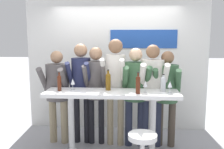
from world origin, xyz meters
TOP-DOWN VIEW (x-y plane):
  - back_wall at (0.01, 1.35)m, footprint 3.65×0.12m
  - tasting_table at (-0.00, 0.00)m, footprint 2.05×0.53m
  - person_far_left at (-0.99, 0.47)m, footprint 0.51×0.59m
  - person_left at (-0.57, 0.51)m, footprint 0.40×0.53m
  - person_center_left at (-0.31, 0.48)m, footprint 0.38×0.51m
  - person_center at (0.03, 0.44)m, footprint 0.44×0.58m
  - person_center_right at (0.37, 0.44)m, footprint 0.50×0.58m
  - person_right at (0.65, 0.43)m, footprint 0.48×0.58m
  - person_far_right at (0.90, 0.47)m, footprint 0.50×0.59m
  - wine_bottle_0 at (-0.81, -0.01)m, footprint 0.06×0.06m
  - wine_bottle_1 at (-0.06, 0.09)m, footprint 0.08×0.08m
  - wine_bottle_2 at (0.78, 0.05)m, footprint 0.08×0.08m
  - wine_bottle_3 at (0.40, -0.12)m, footprint 0.07×0.07m
  - wine_glass_0 at (0.87, -0.05)m, footprint 0.07×0.07m
  - wine_glass_1 at (-0.62, 0.08)m, footprint 0.07×0.07m
  - wine_glass_2 at (0.51, -0.04)m, footprint 0.07×0.07m

SIDE VIEW (x-z plane):
  - tasting_table at x=0.00m, z-range 0.33..1.39m
  - person_far_left at x=-0.99m, z-range 0.19..1.84m
  - person_far_right at x=0.90m, z-range 0.19..1.84m
  - person_center_right at x=0.37m, z-range 0.20..1.90m
  - person_center_left at x=-0.31m, z-range 0.22..1.93m
  - person_right at x=0.65m, z-range 0.21..1.97m
  - person_left at x=-0.57m, z-range 0.23..2.00m
  - person_center at x=0.03m, z-range 0.24..2.09m
  - wine_glass_0 at x=0.87m, z-range 1.09..1.27m
  - wine_glass_1 at x=-0.62m, z-range 1.09..1.27m
  - wine_glass_2 at x=0.51m, z-range 1.09..1.27m
  - wine_bottle_2 at x=0.78m, z-range 1.05..1.32m
  - wine_bottle_0 at x=-0.81m, z-range 1.04..1.34m
  - wine_bottle_3 at x=0.40m, z-range 1.04..1.36m
  - wine_bottle_1 at x=-0.06m, z-range 1.04..1.37m
  - back_wall at x=0.01m, z-range 0.00..2.72m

